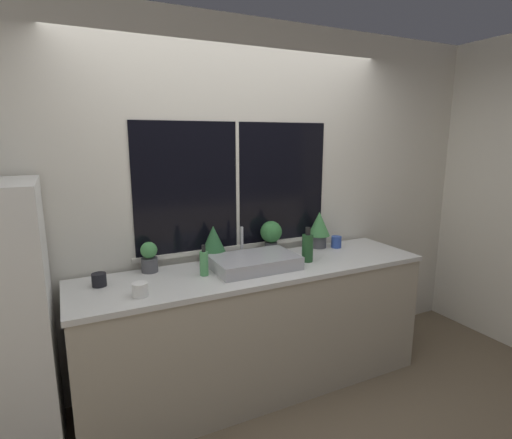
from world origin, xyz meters
TOP-DOWN VIEW (x-y plane):
  - ground_plane at (0.00, 0.00)m, footprint 14.00×14.00m
  - wall_back at (0.00, 0.70)m, footprint 8.00×0.09m
  - wall_right at (2.32, 1.50)m, footprint 0.06×7.00m
  - counter at (0.00, 0.32)m, footprint 2.54×0.66m
  - sink at (-0.03, 0.31)m, footprint 0.59×0.43m
  - potted_plant_far_left at (-0.71, 0.56)m, footprint 0.11×0.11m
  - potted_plant_center_left at (-0.24, 0.56)m, footprint 0.18×0.18m
  - potted_plant_center_right at (0.24, 0.56)m, footprint 0.17×0.17m
  - potted_plant_far_right at (0.69, 0.56)m, footprint 0.18×0.18m
  - soap_bottle at (-0.39, 0.33)m, footprint 0.06×0.06m
  - bottle_tall at (0.40, 0.28)m, footprint 0.08×0.08m
  - mug_white at (-0.85, 0.15)m, footprint 0.09×0.09m
  - mug_blue at (0.82, 0.49)m, footprint 0.08×0.08m
  - mug_black at (-1.05, 0.43)m, footprint 0.09×0.09m

SIDE VIEW (x-z plane):
  - ground_plane at x=0.00m, z-range 0.00..0.00m
  - counter at x=0.00m, z-range 0.00..0.94m
  - mug_white at x=-0.85m, z-range 0.94..1.02m
  - mug_black at x=-1.05m, z-range 0.94..1.02m
  - sink at x=-0.03m, z-range 0.86..1.11m
  - mug_blue at x=0.82m, z-range 0.94..1.04m
  - soap_bottle at x=-0.39m, z-range 0.92..1.13m
  - potted_plant_far_left at x=-0.71m, z-range 0.94..1.15m
  - bottle_tall at x=0.40m, z-range 0.92..1.18m
  - potted_plant_center_left at x=-0.24m, z-range 0.96..1.24m
  - potted_plant_center_right at x=0.24m, z-range 0.97..1.23m
  - potted_plant_far_right at x=0.69m, z-range 0.96..1.27m
  - wall_right at x=2.32m, z-range 0.00..2.70m
  - wall_back at x=0.00m, z-range 0.00..2.70m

